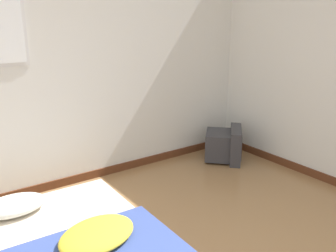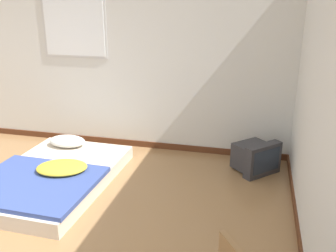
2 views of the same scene
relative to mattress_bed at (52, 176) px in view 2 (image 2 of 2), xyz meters
The scene contains 3 objects.
wall_back 1.85m from the mattress_bed, 92.32° to the left, with size 8.11×0.08×2.60m.
mattress_bed is the anchor object (origin of this frame).
crt_tv 2.54m from the mattress_bed, 21.90° to the left, with size 0.64×0.64×0.41m.
Camera 2 is at (2.36, -2.25, 2.16)m, focal length 40.00 mm.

